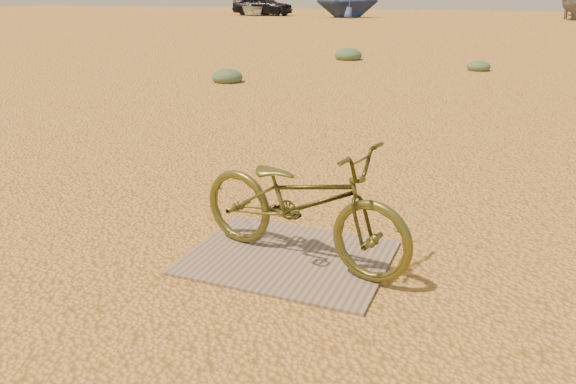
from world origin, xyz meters
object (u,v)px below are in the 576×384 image
at_px(car, 263,5).
at_px(bicycle, 301,201).
at_px(boat_near_left, 256,8).
at_px(boat_far_left, 348,0).
at_px(plywood_board, 288,257).

bearing_deg(car, bicycle, -152.94).
bearing_deg(boat_near_left, car, -53.17).
height_order(boat_near_left, boat_far_left, boat_far_left).
bearing_deg(car, boat_near_left, 56.53).
height_order(bicycle, boat_near_left, boat_near_left).
xyz_separation_m(car, boat_near_left, (-0.87, 0.63, -0.24)).
bearing_deg(plywood_board, boat_far_left, 105.67).
bearing_deg(bicycle, car, 36.84).
distance_m(plywood_board, boat_near_left, 44.66).
bearing_deg(plywood_board, bicycle, -4.99).
relative_size(plywood_board, bicycle, 0.85).
bearing_deg(boat_far_left, boat_near_left, -133.85).
height_order(plywood_board, bicycle, bicycle).
distance_m(car, boat_far_left, 7.47).
distance_m(car, boat_near_left, 1.10).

